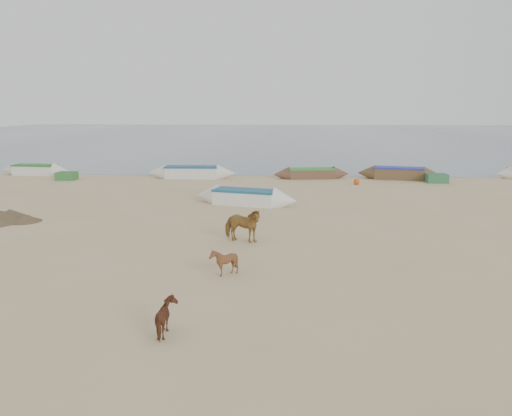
{
  "coord_description": "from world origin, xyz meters",
  "views": [
    {
      "loc": [
        1.34,
        -18.17,
        5.5
      ],
      "look_at": [
        0.0,
        4.0,
        1.0
      ],
      "focal_mm": 35.0,
      "sensor_mm": 36.0,
      "label": 1
    }
  ],
  "objects_px": {
    "calf_right": "(168,318)",
    "near_canoe": "(245,197)",
    "cow_adult": "(242,225)",
    "calf_front": "(224,262)"
  },
  "relations": [
    {
      "from": "cow_adult",
      "to": "calf_right",
      "type": "distance_m",
      "value": 8.74
    },
    {
      "from": "calf_right",
      "to": "near_canoe",
      "type": "distance_m",
      "value": 16.82
    },
    {
      "from": "calf_right",
      "to": "near_canoe",
      "type": "xyz_separation_m",
      "value": [
        0.52,
        16.81,
        -0.01
      ]
    },
    {
      "from": "calf_right",
      "to": "near_canoe",
      "type": "height_order",
      "value": "calf_right"
    },
    {
      "from": "cow_adult",
      "to": "calf_front",
      "type": "height_order",
      "value": "cow_adult"
    },
    {
      "from": "cow_adult",
      "to": "calf_right",
      "type": "bearing_deg",
      "value": -169.16
    },
    {
      "from": "near_canoe",
      "to": "cow_adult",
      "type": "bearing_deg",
      "value": -70.75
    },
    {
      "from": "calf_front",
      "to": "calf_right",
      "type": "relative_size",
      "value": 1.06
    },
    {
      "from": "cow_adult",
      "to": "calf_right",
      "type": "relative_size",
      "value": 1.91
    },
    {
      "from": "calf_front",
      "to": "calf_right",
      "type": "height_order",
      "value": "calf_front"
    }
  ]
}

